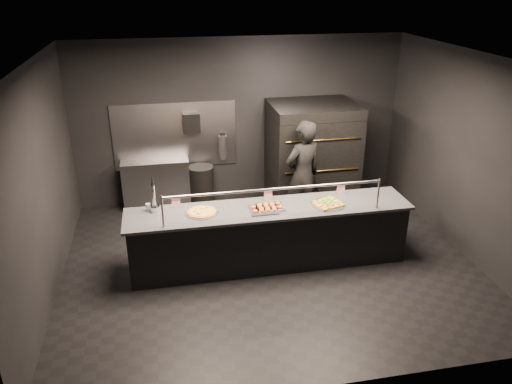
% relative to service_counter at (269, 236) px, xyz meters
% --- Properties ---
extents(room, '(6.04, 6.00, 3.00)m').
position_rel_service_counter_xyz_m(room, '(-0.02, 0.05, 1.03)').
color(room, black).
rests_on(room, ground).
extents(service_counter, '(4.10, 0.78, 1.37)m').
position_rel_service_counter_xyz_m(service_counter, '(0.00, 0.00, 0.00)').
color(service_counter, black).
rests_on(service_counter, ground).
extents(pizza_oven, '(1.50, 1.23, 1.91)m').
position_rel_service_counter_xyz_m(pizza_oven, '(1.20, 1.90, 0.50)').
color(pizza_oven, black).
rests_on(pizza_oven, ground).
extents(prep_shelf, '(1.20, 0.35, 0.90)m').
position_rel_service_counter_xyz_m(prep_shelf, '(-1.60, 2.32, -0.01)').
color(prep_shelf, '#99999E').
rests_on(prep_shelf, ground).
extents(towel_dispenser, '(0.30, 0.20, 0.35)m').
position_rel_service_counter_xyz_m(towel_dispenser, '(-0.90, 2.39, 1.09)').
color(towel_dispenser, black).
rests_on(towel_dispenser, room).
extents(fire_extinguisher, '(0.14, 0.14, 0.51)m').
position_rel_service_counter_xyz_m(fire_extinguisher, '(-0.35, 2.40, 0.60)').
color(fire_extinguisher, '#B2B2B7').
rests_on(fire_extinguisher, room).
extents(beer_tap, '(0.14, 0.20, 0.54)m').
position_rel_service_counter_xyz_m(beer_tap, '(-1.61, 0.20, 0.61)').
color(beer_tap, silver).
rests_on(beer_tap, service_counter).
extents(round_pizza, '(0.46, 0.46, 0.03)m').
position_rel_service_counter_xyz_m(round_pizza, '(-0.96, 0.01, 0.47)').
color(round_pizza, silver).
rests_on(round_pizza, service_counter).
extents(slider_tray_a, '(0.40, 0.30, 0.06)m').
position_rel_service_counter_xyz_m(slider_tray_a, '(-0.10, -0.08, 0.48)').
color(slider_tray_a, silver).
rests_on(slider_tray_a, service_counter).
extents(slider_tray_b, '(0.43, 0.33, 0.06)m').
position_rel_service_counter_xyz_m(slider_tray_b, '(-0.00, -0.02, 0.48)').
color(slider_tray_b, silver).
rests_on(slider_tray_b, service_counter).
extents(square_pizza, '(0.48, 0.48, 0.05)m').
position_rel_service_counter_xyz_m(square_pizza, '(0.85, -0.07, 0.47)').
color(square_pizza, silver).
rests_on(square_pizza, service_counter).
extents(condiment_jar, '(0.16, 0.06, 0.11)m').
position_rel_service_counter_xyz_m(condiment_jar, '(-1.67, 0.24, 0.51)').
color(condiment_jar, silver).
rests_on(condiment_jar, service_counter).
extents(tent_cards, '(2.60, 0.04, 0.15)m').
position_rel_service_counter_xyz_m(tent_cards, '(-0.03, 0.28, 0.53)').
color(tent_cards, white).
rests_on(tent_cards, service_counter).
extents(trash_bin, '(0.46, 0.46, 0.77)m').
position_rel_service_counter_xyz_m(trash_bin, '(-0.78, 2.22, -0.08)').
color(trash_bin, black).
rests_on(trash_bin, ground).
extents(worker, '(0.79, 0.66, 1.86)m').
position_rel_service_counter_xyz_m(worker, '(0.80, 1.07, 0.47)').
color(worker, black).
rests_on(worker, ground).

